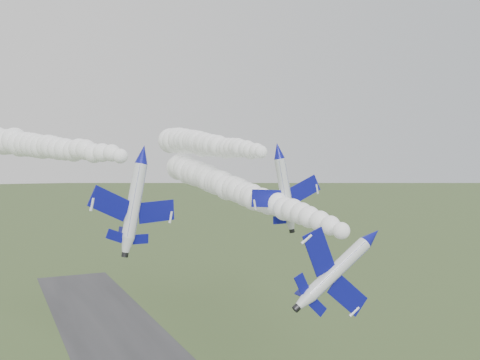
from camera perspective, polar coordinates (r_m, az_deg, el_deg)
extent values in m
cylinder|color=silver|center=(52.47, 13.87, -5.88)|extent=(2.05, 7.47, 1.85)
cone|color=navy|center=(48.88, 17.23, -6.49)|extent=(1.90, 1.99, 1.85)
cone|color=silver|center=(56.07, 11.05, -5.34)|extent=(1.89, 1.64, 1.85)
cylinder|color=black|center=(56.80, 10.54, -5.24)|extent=(0.95, 0.56, 0.94)
ellipsoid|color=black|center=(51.20, 15.54, -5.76)|extent=(1.30, 2.58, 1.23)
cube|color=navy|center=(51.80, 11.94, -3.67)|extent=(2.55, 2.19, 3.35)
cube|color=navy|center=(54.25, 14.62, -7.99)|extent=(2.55, 2.19, 3.35)
cube|color=navy|center=(54.82, 10.82, -4.31)|extent=(1.14, 1.00, 1.48)
cube|color=navy|center=(56.07, 12.21, -6.53)|extent=(1.14, 1.00, 1.48)
cube|color=navy|center=(55.71, 12.43, -4.70)|extent=(1.67, 1.46, 1.23)
cylinder|color=silver|center=(60.72, -10.34, 2.69)|extent=(3.74, 8.44, 1.74)
cone|color=navy|center=(56.23, -7.74, 2.75)|extent=(2.23, 2.53, 1.74)
cone|color=silver|center=(65.14, -12.50, 2.63)|extent=(2.13, 2.15, 1.74)
cylinder|color=black|center=(66.02, -12.89, 2.62)|extent=(1.00, 0.79, 0.88)
ellipsoid|color=black|center=(58.94, -9.24, 3.24)|extent=(1.83, 3.03, 1.16)
cube|color=navy|center=(60.05, -13.14, 3.11)|extent=(4.90, 3.39, 1.05)
cube|color=navy|center=(62.83, -8.41, 2.00)|extent=(4.90, 3.39, 1.05)
cube|color=navy|center=(63.66, -13.37, 2.92)|extent=(2.15, 1.53, 0.50)
cube|color=navy|center=(65.07, -10.93, 2.36)|extent=(2.15, 1.53, 0.50)
cube|color=navy|center=(64.29, -11.84, 3.76)|extent=(0.93, 1.66, 2.14)
cylinder|color=silver|center=(69.36, 4.09, 3.13)|extent=(1.95, 7.91, 1.65)
cone|color=navy|center=(64.99, 6.09, 3.19)|extent=(1.72, 2.12, 1.65)
cone|color=silver|center=(73.64, 2.40, 3.07)|extent=(1.71, 1.75, 1.65)
cylinder|color=black|center=(74.48, 2.09, 3.06)|extent=(0.86, 0.59, 0.83)
ellipsoid|color=black|center=(67.53, 4.80, 3.59)|extent=(1.20, 2.73, 1.10)
cube|color=navy|center=(68.83, 1.79, 2.58)|extent=(4.33, 2.41, 0.96)
cube|color=navy|center=(71.33, 5.81, 3.42)|extent=(4.33, 2.41, 0.96)
cube|color=navy|center=(72.25, 1.63, 2.86)|extent=(1.89, 1.10, 0.45)
cube|color=navy|center=(73.53, 3.72, 3.30)|extent=(1.89, 1.10, 0.45)
cube|color=navy|center=(72.60, 2.60, 4.03)|extent=(0.56, 1.51, 2.04)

